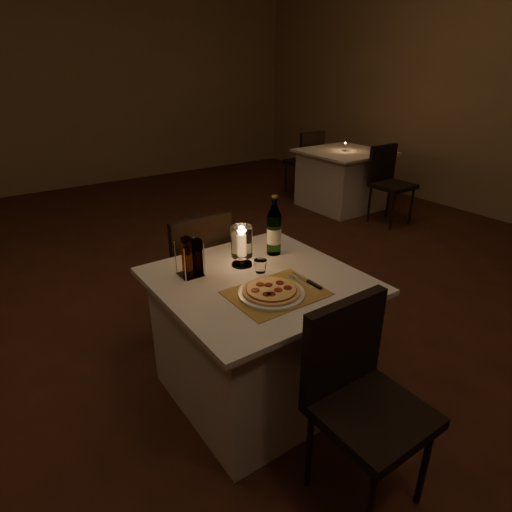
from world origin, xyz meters
TOP-DOWN VIEW (x-y plane):
  - floor at (0.00, 0.00)m, footprint 8.00×10.00m
  - wall_back at (0.00, 5.01)m, footprint 8.00×0.02m
  - main_table at (-0.16, -0.35)m, footprint 1.00×1.00m
  - chair_near at (-0.16, -1.07)m, footprint 0.42×0.42m
  - chair_far at (-0.16, 0.36)m, footprint 0.42×0.42m
  - placemat at (-0.18, -0.53)m, footprint 0.45×0.34m
  - plate at (-0.21, -0.53)m, footprint 0.32×0.32m
  - pizza at (-0.21, -0.53)m, footprint 0.28×0.28m
  - fork at (-0.01, -0.50)m, footprint 0.02×0.18m
  - knife at (0.02, -0.56)m, footprint 0.02×0.22m
  - tumbler at (-0.10, -0.30)m, footprint 0.07×0.07m
  - water_bottle at (0.10, -0.14)m, footprint 0.08×0.08m
  - hurricane_candle at (-0.14, -0.17)m, footprint 0.12×0.12m
  - cruet_caddy at (-0.42, -0.13)m, footprint 0.12×0.12m
  - neighbor_table_right at (2.80, 1.92)m, footprint 1.00×1.00m
  - neighbor_chair_ra at (2.80, 1.20)m, footprint 0.42×0.42m
  - neighbor_chair_rb at (2.80, 2.63)m, footprint 0.42×0.42m
  - neighbor_candle_right at (2.80, 1.92)m, footprint 0.03×0.03m

SIDE VIEW (x-z plane):
  - floor at x=0.00m, z-range -0.02..0.00m
  - main_table at x=-0.16m, z-range 0.00..0.74m
  - neighbor_table_right at x=2.80m, z-range 0.00..0.74m
  - chair_near at x=-0.16m, z-range 0.10..1.00m
  - chair_far at x=-0.16m, z-range 0.10..1.00m
  - neighbor_chair_ra at x=2.80m, z-range 0.10..1.00m
  - neighbor_chair_rb at x=2.80m, z-range 0.10..1.00m
  - placemat at x=-0.18m, z-range 0.74..0.74m
  - fork at x=-0.01m, z-range 0.74..0.75m
  - knife at x=0.02m, z-range 0.74..0.76m
  - plate at x=-0.21m, z-range 0.74..0.76m
  - pizza at x=-0.21m, z-range 0.76..0.78m
  - tumbler at x=-0.10m, z-range 0.74..0.81m
  - neighbor_candle_right at x=2.80m, z-range 0.73..0.84m
  - cruet_caddy at x=-0.42m, z-range 0.73..0.94m
  - hurricane_candle at x=-0.14m, z-range 0.76..0.99m
  - water_bottle at x=0.10m, z-range 0.71..1.06m
  - wall_back at x=0.00m, z-range 0.00..3.00m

